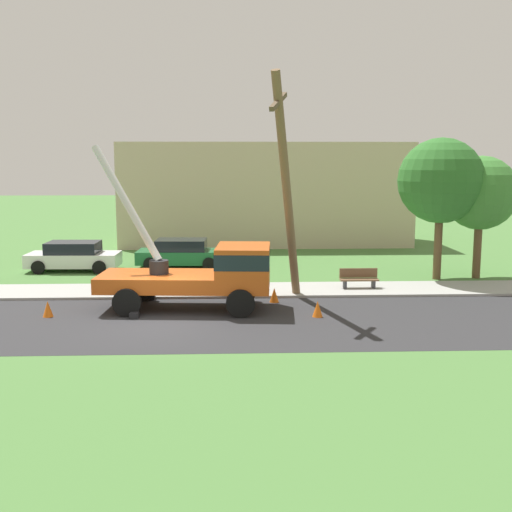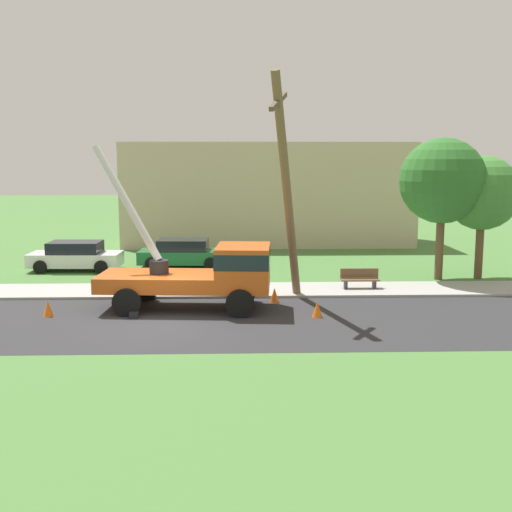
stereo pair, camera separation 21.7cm
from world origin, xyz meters
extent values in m
plane|color=#477538|center=(0.00, 12.00, 0.00)|extent=(120.00, 120.00, 0.00)
cube|color=#2B2B2D|center=(0.00, 0.00, 0.00)|extent=(80.00, 7.04, 0.01)
cube|color=#9E9E99|center=(0.00, 4.88, 0.05)|extent=(80.00, 2.72, 0.10)
cube|color=#C65119|center=(-0.25, 1.99, 1.02)|extent=(4.47, 2.71, 0.55)
cube|color=#C65119|center=(2.84, 1.76, 1.55)|extent=(2.07, 2.53, 1.60)
cube|color=#19232D|center=(2.84, 1.76, 1.90)|extent=(2.09, 2.55, 0.56)
cylinder|color=black|center=(-0.23, 1.99, 1.55)|extent=(0.70, 0.70, 0.50)
cylinder|color=silver|center=(-1.46, 2.73, 3.85)|extent=(2.79, 1.84, 4.26)
cube|color=black|center=(-0.96, 0.59, 0.10)|extent=(0.32, 0.32, 0.20)
cube|color=black|center=(-0.75, 3.48, 0.10)|extent=(0.32, 0.32, 0.20)
cylinder|color=black|center=(2.71, 0.57, 0.50)|extent=(1.00, 0.30, 1.00)
cylinder|color=black|center=(2.88, 2.96, 0.50)|extent=(1.00, 0.30, 1.00)
cylinder|color=black|center=(-1.25, 0.86, 0.50)|extent=(1.00, 0.30, 1.00)
cylinder|color=black|center=(-1.07, 3.25, 0.50)|extent=(1.00, 0.30, 1.00)
cylinder|color=brown|center=(4.48, 2.56, 4.21)|extent=(1.51, 3.39, 8.53)
cube|color=brown|center=(4.05, 1.42, 7.40)|extent=(0.75, 1.69, 0.79)
cone|color=orange|center=(5.40, 0.53, 0.28)|extent=(0.36, 0.36, 0.56)
cone|color=orange|center=(-4.00, 0.92, 0.28)|extent=(0.36, 0.36, 0.56)
cone|color=orange|center=(4.04, 2.83, 0.28)|extent=(0.36, 0.36, 0.56)
cube|color=silver|center=(-5.31, 10.04, 0.55)|extent=(4.45, 1.94, 0.65)
cube|color=black|center=(-5.31, 10.04, 1.15)|extent=(2.51, 1.73, 0.55)
cylinder|color=black|center=(-3.88, 9.10, 0.32)|extent=(0.64, 0.22, 0.64)
cylinder|color=black|center=(-3.83, 10.90, 0.32)|extent=(0.64, 0.22, 0.64)
cylinder|color=black|center=(-6.79, 9.19, 0.32)|extent=(0.64, 0.22, 0.64)
cylinder|color=black|center=(-6.73, 10.99, 0.32)|extent=(0.64, 0.22, 0.64)
cube|color=#1E6638|center=(-0.10, 10.77, 0.55)|extent=(4.48, 2.01, 0.65)
cube|color=black|center=(-0.10, 10.77, 1.15)|extent=(2.54, 1.77, 0.55)
cylinder|color=black|center=(1.31, 9.80, 0.32)|extent=(0.64, 0.22, 0.64)
cylinder|color=black|center=(1.40, 11.60, 0.32)|extent=(0.64, 0.22, 0.64)
cylinder|color=black|center=(-1.59, 9.94, 0.32)|extent=(0.64, 0.22, 0.64)
cylinder|color=black|center=(-1.50, 11.73, 0.32)|extent=(0.64, 0.22, 0.64)
cube|color=brown|center=(7.74, 4.88, 0.45)|extent=(1.60, 0.44, 0.06)
cube|color=brown|center=(7.74, 5.08, 0.70)|extent=(1.60, 0.06, 0.40)
cube|color=#333338|center=(7.14, 4.88, 0.23)|extent=(0.10, 0.40, 0.45)
cube|color=#333338|center=(8.34, 4.88, 0.23)|extent=(0.10, 0.40, 0.45)
cylinder|color=brown|center=(13.68, 7.37, 1.83)|extent=(0.36, 0.36, 3.65)
sphere|color=#3D7F33|center=(13.68, 7.37, 3.91)|extent=(3.34, 3.34, 3.34)
cylinder|color=brown|center=(11.78, 7.20, 2.09)|extent=(0.36, 0.36, 4.17)
sphere|color=#2D6B28|center=(11.78, 7.20, 4.47)|extent=(3.81, 3.81, 3.81)
cube|color=#C6B293|center=(4.59, 19.88, 3.20)|extent=(18.00, 6.00, 6.40)
camera|label=1|loc=(2.39, -20.75, 5.52)|focal=44.27mm
camera|label=2|loc=(2.60, -20.76, 5.52)|focal=44.27mm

